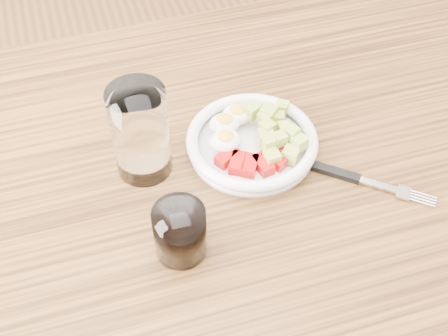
% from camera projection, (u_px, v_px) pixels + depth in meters
% --- Properties ---
extents(dining_table, '(1.50, 0.90, 0.77)m').
position_uv_depth(dining_table, '(231.00, 222.00, 1.05)').
color(dining_table, brown).
rests_on(dining_table, ground).
extents(bowl, '(0.21, 0.21, 0.05)m').
position_uv_depth(bowl, '(252.00, 140.00, 1.01)').
color(bowl, white).
rests_on(bowl, dining_table).
extents(fork, '(0.19, 0.16, 0.01)m').
position_uv_depth(fork, '(345.00, 175.00, 0.98)').
color(fork, black).
rests_on(fork, dining_table).
extents(water_glass, '(0.09, 0.09, 0.16)m').
position_uv_depth(water_glass, '(140.00, 132.00, 0.94)').
color(water_glass, white).
rests_on(water_glass, dining_table).
extents(coffee_glass, '(0.07, 0.07, 0.08)m').
position_uv_depth(coffee_glass, '(180.00, 232.00, 0.86)').
color(coffee_glass, white).
rests_on(coffee_glass, dining_table).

